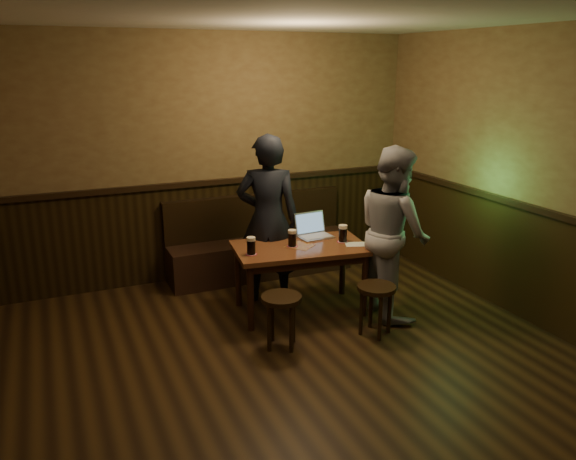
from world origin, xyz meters
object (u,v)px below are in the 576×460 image
at_px(pub_table, 300,254).
at_px(pint_mid, 292,238).
at_px(stool_right, 376,296).
at_px(person_grey, 393,232).
at_px(bench, 259,249).
at_px(laptop, 313,231).
at_px(pint_right, 343,233).
at_px(pint_left, 251,246).
at_px(stool_left, 281,306).
at_px(person_suit, 268,219).

xyz_separation_m(pub_table, pint_mid, (-0.08, 0.01, 0.18)).
xyz_separation_m(pub_table, stool_right, (0.43, -0.75, -0.22)).
relative_size(pint_mid, person_grey, 0.10).
bearing_deg(pub_table, stool_right, -52.76).
xyz_separation_m(bench, pub_table, (0.00, -1.16, 0.30)).
bearing_deg(bench, laptop, -74.56).
relative_size(pub_table, pint_right, 7.82).
bearing_deg(pint_mid, pub_table, -9.98).
distance_m(pub_table, pint_left, 0.57).
bearing_deg(pub_table, pint_left, -167.07).
relative_size(pint_mid, laptop, 0.47).
bearing_deg(pint_mid, laptop, 33.20).
height_order(stool_left, person_suit, person_suit).
relative_size(bench, pub_table, 1.57).
bearing_deg(person_grey, stool_left, 107.98).
distance_m(bench, person_suit, 0.96).
height_order(pint_right, laptop, laptop).
xyz_separation_m(pub_table, person_suit, (-0.18, 0.41, 0.28)).
bearing_deg(stool_left, pub_table, 52.96).
distance_m(pint_left, pint_mid, 0.46).
relative_size(pub_table, person_suit, 0.79).
bearing_deg(laptop, pint_right, -60.13).
xyz_separation_m(pint_left, pint_mid, (0.46, 0.06, -0.00)).
relative_size(pint_mid, pint_right, 0.96).
distance_m(pub_table, stool_left, 0.82).
relative_size(stool_right, laptop, 1.32).
bearing_deg(person_suit, pint_right, 167.11).
bearing_deg(bench, pint_right, -69.58).
bearing_deg(bench, person_suit, -103.64).
height_order(stool_left, pint_mid, pint_mid).
bearing_deg(pint_mid, pint_left, -172.08).
relative_size(pint_left, person_suit, 0.10).
height_order(stool_right, person_suit, person_suit).
bearing_deg(stool_right, bench, 102.58).
height_order(pint_left, person_suit, person_suit).
distance_m(stool_left, pint_right, 1.16).
xyz_separation_m(pint_right, person_grey, (0.38, -0.33, 0.06)).
height_order(bench, stool_right, bench).
bearing_deg(pub_table, bench, 97.73).
bearing_deg(person_suit, pub_table, 137.25).
xyz_separation_m(pub_table, laptop, (0.26, 0.24, 0.16)).
distance_m(pub_table, stool_right, 0.89).
bearing_deg(laptop, pub_table, -141.59).
xyz_separation_m(stool_right, person_suit, (-0.61, 1.17, 0.50)).
bearing_deg(pint_mid, person_suit, 104.01).
bearing_deg(pint_mid, pint_right, -7.36).
relative_size(pub_table, laptop, 3.82).
bearing_deg(pub_table, person_grey, -17.25).
bearing_deg(laptop, person_suit, 153.74).
xyz_separation_m(bench, person_grey, (0.83, -1.55, 0.54)).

